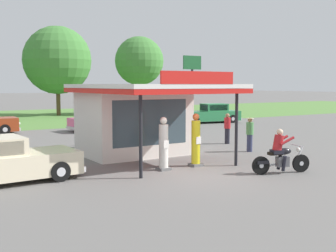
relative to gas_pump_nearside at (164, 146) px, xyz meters
name	(u,v)px	position (x,y,z in m)	size (l,w,h in m)	color
ground_plane	(198,175)	(0.56, -1.36, -0.89)	(300.00, 300.00, 0.00)	slate
grass_verge_strip	(7,118)	(0.56, 28.64, -0.89)	(120.00, 24.00, 0.01)	#56843D
service_station_kiosk	(137,114)	(0.73, 3.36, 0.93)	(5.08, 6.70, 3.58)	silver
gas_pump_nearside	(164,146)	(0.00, 0.00, 0.00)	(0.44, 0.44, 1.95)	slate
gas_pump_offside	(196,142)	(1.45, 0.00, 0.04)	(0.44, 0.44, 2.03)	slate
motorcycle_with_rider	(280,155)	(3.15, -2.71, -0.24)	(2.16, 0.87, 1.58)	black
parked_car_back_row_right	(108,120)	(4.06, 13.88, -0.23)	(5.67, 2.55, 1.42)	#E55993
parked_car_back_row_centre	(210,114)	(13.58, 14.68, -0.19)	(5.35, 2.66, 1.56)	#2D844C
bystander_admiring_sedan	(227,128)	(6.57, 4.21, -0.05)	(0.34, 0.34, 1.61)	black
bystander_leaning_by_kiosk	(250,134)	(5.69, 1.56, -0.05)	(0.35, 0.35, 1.59)	#2D3351
tree_oak_centre	(57,60)	(5.77, 29.64, 4.66)	(6.81, 6.81, 8.97)	brown
tree_oak_far_left	(139,62)	(13.76, 27.24, 4.56)	(5.12, 5.12, 8.16)	brown
roadside_pole_sign	(192,84)	(4.92, 5.13, 2.27)	(1.10, 0.12, 4.61)	black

